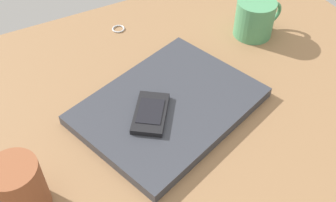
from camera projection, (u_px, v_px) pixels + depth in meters
The scene contains 6 objects.
desk_surface at pixel (145, 124), 76.73cm from camera, with size 120.00×80.00×3.00cm, color olive.
laptop_closed at pixel (168, 105), 76.84cm from camera, with size 32.98×24.60×2.08cm, color #33353D.
cell_phone_on_laptop at pixel (151, 113), 73.08cm from camera, with size 10.53×11.53×1.20cm.
key_ring at pixel (118, 29), 95.73cm from camera, with size 3.02×3.02×0.36cm, color silver.
pen_cup at pixel (20, 188), 59.27cm from camera, with size 7.50×7.50×9.93cm, color brown.
coffee_mug at pixel (255, 18), 91.61cm from camera, with size 12.09×8.87×8.60cm.
Camera 1 is at (-20.07, -46.82, 59.21)cm, focal length 42.90 mm.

